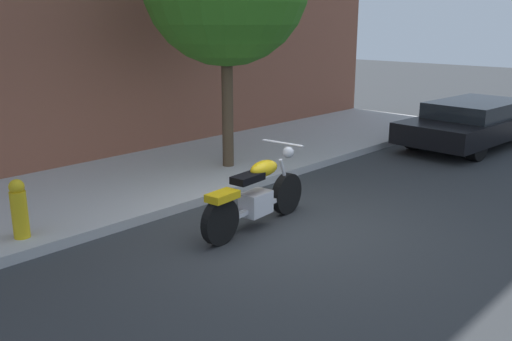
{
  "coord_description": "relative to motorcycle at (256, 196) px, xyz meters",
  "views": [
    {
      "loc": [
        -5.52,
        -4.64,
        2.79
      ],
      "look_at": [
        -0.29,
        0.27,
        0.83
      ],
      "focal_mm": 38.47,
      "sensor_mm": 36.0,
      "label": 1
    }
  ],
  "objects": [
    {
      "name": "sidewalk",
      "position": [
        0.29,
        2.9,
        -0.38
      ],
      "size": [
        18.05,
        3.3,
        0.14
      ],
      "primitive_type": "cube",
      "color": "#AFAFAF",
      "rests_on": "ground"
    },
    {
      "name": "ground_plane",
      "position": [
        0.29,
        -0.28,
        -0.45
      ],
      "size": [
        60.0,
        60.0,
        0.0
      ],
      "primitive_type": "plane",
      "color": "#303335"
    },
    {
      "name": "motorcycle",
      "position": [
        0.0,
        0.0,
        0.0
      ],
      "size": [
        2.1,
        0.7,
        1.12
      ],
      "color": "black",
      "rests_on": "ground"
    },
    {
      "name": "fire_hydrant",
      "position": [
        -2.54,
        1.67,
        0.0
      ],
      "size": [
        0.2,
        0.2,
        0.91
      ],
      "color": "gold",
      "rests_on": "ground"
    },
    {
      "name": "parked_car_black",
      "position": [
        7.36,
        -0.08,
        0.1
      ],
      "size": [
        4.69,
        1.99,
        1.03
      ],
      "color": "black",
      "rests_on": "ground"
    }
  ]
}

